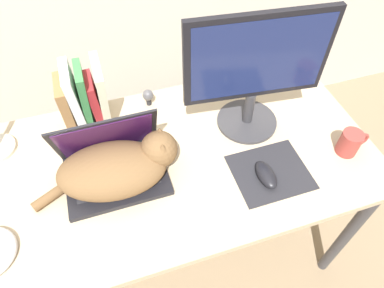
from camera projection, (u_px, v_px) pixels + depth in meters
The scene contains 9 objects.
desk at pixel (172, 172), 1.23m from camera, with size 1.40×0.71×0.75m.
laptop at pixel (114, 164), 1.10m from camera, with size 0.32×0.24×0.24m.
cat at pixel (119, 167), 1.06m from camera, with size 0.47×0.25×0.16m.
external_monitor at pixel (256, 70), 1.09m from camera, with size 0.47×0.22×0.44m.
mousepad at pixel (270, 172), 1.13m from camera, with size 0.25×0.21×0.00m.
computer_mouse at pixel (266, 175), 1.10m from camera, with size 0.06×0.11×0.04m.
book_row at pixel (84, 98), 1.20m from camera, with size 0.16×0.17×0.24m.
webcam at pixel (148, 96), 1.31m from camera, with size 0.04×0.04×0.07m.
mug at pixel (350, 143), 1.16m from camera, with size 0.11×0.07×0.09m.
Camera 1 is at (-0.15, -0.33, 1.69)m, focal length 32.00 mm.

